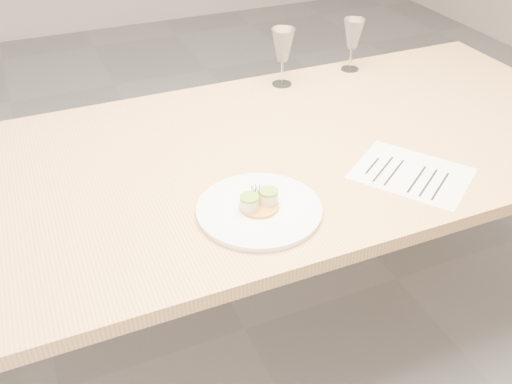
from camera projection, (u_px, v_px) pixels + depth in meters
name	position (u px, v px, depth m)	size (l,w,h in m)	color
ground	(245.00, 329.00, 2.10)	(7.00, 7.00, 0.00)	slate
dining_table	(242.00, 174.00, 1.71)	(2.40, 1.00, 0.75)	tan
dinner_plate	(259.00, 209.00, 1.43)	(0.32, 0.32, 0.08)	white
recipe_sheet	(412.00, 174.00, 1.58)	(0.37, 0.39, 0.00)	white
wine_glass_1	(283.00, 46.00, 1.99)	(0.08, 0.08, 0.21)	white
wine_glass_2	(353.00, 35.00, 2.11)	(0.08, 0.08, 0.19)	white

